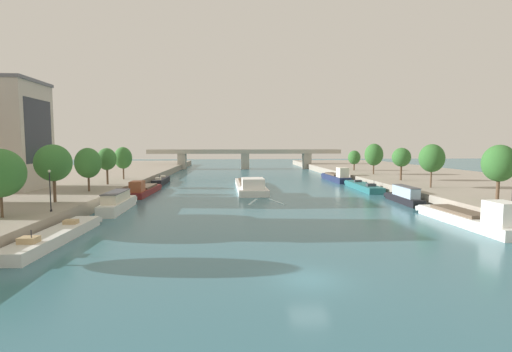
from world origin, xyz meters
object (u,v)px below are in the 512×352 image
at_px(tree_left_third, 88,163).
at_px(tree_right_far, 354,157).
at_px(moored_boat_left_far, 161,181).
at_px(tree_left_by_lamp, 53,163).
at_px(moored_boat_right_near, 336,177).
at_px(tree_left_distant, 0,173).
at_px(moored_boat_left_upstream, 118,203).
at_px(tree_right_end_of_row, 374,155).
at_px(tree_left_end_of_row, 123,158).
at_px(tree_right_nearest, 432,158).
at_px(tree_right_past_mid, 499,163).
at_px(moored_boat_right_downstream, 472,218).
at_px(moored_boat_right_midway, 404,196).
at_px(barge_midriver, 250,185).
at_px(moored_boat_left_midway, 56,236).
at_px(moored_boat_right_upstream, 363,186).
at_px(bridge_far, 245,156).
at_px(tree_right_second, 401,157).
at_px(moored_boat_left_downstream, 144,190).
at_px(tree_left_past_mid, 107,159).
at_px(lamppost_left_bank, 50,189).

height_order(tree_left_third, tree_right_far, tree_left_third).
relative_size(moored_boat_left_far, tree_left_by_lamp, 1.84).
relative_size(moored_boat_right_near, tree_left_distant, 2.54).
distance_m(moored_boat_left_upstream, tree_right_end_of_row, 59.82).
relative_size(tree_left_distant, tree_right_end_of_row, 0.92).
relative_size(tree_left_end_of_row, tree_right_nearest, 0.92).
relative_size(tree_left_by_lamp, tree_right_past_mid, 1.01).
xyz_separation_m(moored_boat_right_downstream, moored_boat_right_midway, (0.23, 15.82, 0.12)).
relative_size(barge_midriver, moored_boat_left_upstream, 2.11).
bearing_deg(tree_right_past_mid, tree_right_end_of_row, 88.49).
height_order(moored_boat_left_midway, tree_right_end_of_row, tree_right_end_of_row).
height_order(moored_boat_left_midway, moored_boat_right_upstream, moored_boat_right_upstream).
distance_m(moored_boat_right_midway, tree_right_end_of_row, 32.63).
bearing_deg(tree_right_far, bridge_far, 128.73).
distance_m(tree_right_second, tree_right_far, 27.75).
height_order(moored_boat_left_downstream, tree_right_past_mid, tree_right_past_mid).
bearing_deg(moored_boat_left_upstream, tree_left_by_lamp, -151.95).
distance_m(tree_left_by_lamp, bridge_far, 90.66).
distance_m(tree_right_nearest, tree_right_second, 12.46).
bearing_deg(tree_right_past_mid, moored_boat_right_midway, 121.29).
bearing_deg(tree_left_past_mid, moored_boat_right_near, 23.88).
height_order(moored_boat_left_midway, bridge_far, bridge_far).
relative_size(moored_boat_left_downstream, bridge_far, 0.22).
xyz_separation_m(moored_boat_left_far, tree_right_end_of_row, (48.75, 1.61, 5.68)).
distance_m(tree_right_far, lamppost_left_bank, 77.91).
relative_size(moored_boat_left_midway, tree_right_second, 2.39).
relative_size(moored_boat_left_downstream, tree_right_past_mid, 2.20).
distance_m(moored_boat_left_far, moored_boat_right_midway, 50.78).
height_order(tree_left_distant, tree_right_second, tree_left_distant).
distance_m(moored_boat_right_upstream, tree_left_third, 48.99).
relative_size(moored_boat_left_far, tree_left_past_mid, 2.02).
xyz_separation_m(moored_boat_right_upstream, tree_right_end_of_row, (7.69, 14.31, 5.77)).
bearing_deg(moored_boat_right_near, bridge_far, 113.46).
distance_m(moored_boat_right_midway, tree_left_third, 47.22).
xyz_separation_m(moored_boat_right_downstream, tree_right_end_of_row, (7.79, 47.12, 5.39)).
relative_size(tree_right_far, lamppost_left_bank, 1.23).
distance_m(tree_left_third, tree_right_far, 68.16).
bearing_deg(moored_boat_right_near, moored_boat_right_midway, -88.84).
xyz_separation_m(tree_left_by_lamp, tree_right_past_mid, (53.42, -3.44, -0.06)).
height_order(tree_right_second, tree_right_end_of_row, tree_right_end_of_row).
distance_m(tree_left_past_mid, tree_right_nearest, 54.37).
xyz_separation_m(moored_boat_left_upstream, moored_boat_left_far, (-0.58, 33.47, -0.44)).
height_order(moored_boat_right_midway, tree_left_end_of_row, tree_left_end_of_row).
bearing_deg(moored_boat_left_far, moored_boat_right_near, 5.23).
relative_size(moored_boat_left_midway, moored_boat_right_upstream, 0.92).
distance_m(moored_boat_left_midway, moored_boat_left_upstream, 15.39).
height_order(tree_left_past_mid, tree_left_end_of_row, tree_left_end_of_row).
bearing_deg(tree_left_end_of_row, tree_right_second, -5.88).
bearing_deg(tree_left_end_of_row, moored_boat_right_midway, -25.40).
bearing_deg(bridge_far, tree_left_past_mid, -111.66).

